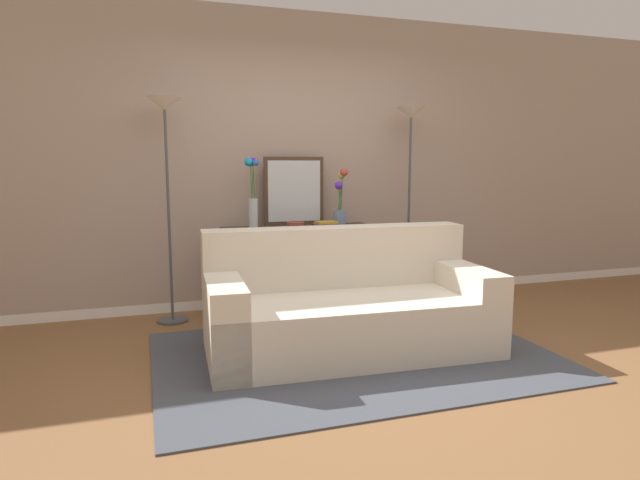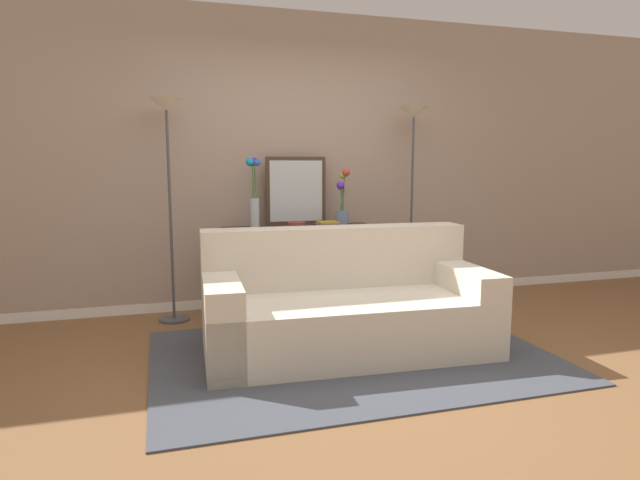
# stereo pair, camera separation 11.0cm
# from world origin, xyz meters

# --- Properties ---
(ground_plane) EXTENTS (16.00, 16.00, 0.02)m
(ground_plane) POSITION_xyz_m (0.00, 0.00, -0.01)
(ground_plane) COLOR brown
(back_wall) EXTENTS (12.00, 0.15, 2.77)m
(back_wall) POSITION_xyz_m (0.00, 1.99, 1.38)
(back_wall) COLOR white
(back_wall) RESTS_ON ground
(area_rug) EXTENTS (2.76, 1.91, 0.01)m
(area_rug) POSITION_xyz_m (-0.01, 0.32, 0.01)
(area_rug) COLOR #474C56
(area_rug) RESTS_ON ground
(couch) EXTENTS (2.08, 1.05, 0.88)m
(couch) POSITION_xyz_m (-0.00, 0.48, 0.31)
(couch) COLOR beige
(couch) RESTS_ON ground
(console_table) EXTENTS (1.39, 0.33, 0.79)m
(console_table) POSITION_xyz_m (-0.05, 1.66, 0.54)
(console_table) COLOR #473323
(console_table) RESTS_ON ground
(floor_lamp_left) EXTENTS (0.28, 0.28, 1.90)m
(floor_lamp_left) POSITION_xyz_m (-1.19, 1.61, 1.49)
(floor_lamp_left) COLOR #4C4C51
(floor_lamp_left) RESTS_ON ground
(floor_lamp_right) EXTENTS (0.28, 0.28, 1.89)m
(floor_lamp_right) POSITION_xyz_m (1.07, 1.61, 1.49)
(floor_lamp_right) COLOR #4C4C51
(floor_lamp_right) RESTS_ON ground
(wall_mirror) EXTENTS (0.58, 0.02, 0.64)m
(wall_mirror) POSITION_xyz_m (-0.04, 1.80, 1.11)
(wall_mirror) COLOR #473323
(wall_mirror) RESTS_ON console_table
(vase_tall_flowers) EXTENTS (0.13, 0.11, 0.63)m
(vase_tall_flowers) POSITION_xyz_m (-0.47, 1.65, 1.09)
(vase_tall_flowers) COLOR silver
(vase_tall_flowers) RESTS_ON console_table
(vase_short_flowers) EXTENTS (0.14, 0.13, 0.53)m
(vase_short_flowers) POSITION_xyz_m (0.37, 1.66, 1.00)
(vase_short_flowers) COLOR #6B84AD
(vase_short_flowers) RESTS_ON console_table
(fruit_bowl) EXTENTS (0.16, 0.16, 0.05)m
(fruit_bowl) POSITION_xyz_m (-0.09, 1.57, 0.81)
(fruit_bowl) COLOR brown
(fruit_bowl) RESTS_ON console_table
(book_stack) EXTENTS (0.22, 0.15, 0.05)m
(book_stack) POSITION_xyz_m (0.19, 1.56, 0.81)
(book_stack) COLOR #6B3360
(book_stack) RESTS_ON console_table
(book_row_under_console) EXTENTS (0.26, 0.17, 0.12)m
(book_row_under_console) POSITION_xyz_m (-0.48, 1.66, 0.05)
(book_row_under_console) COLOR #BC3328
(book_row_under_console) RESTS_ON ground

